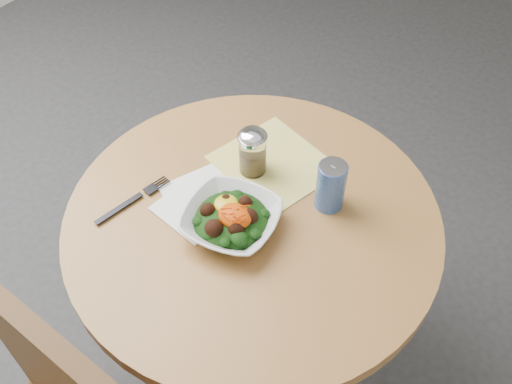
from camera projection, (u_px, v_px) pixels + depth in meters
ground at (253, 355)px, 1.92m from camera, size 6.00×6.00×0.00m
table at (253, 262)px, 1.51m from camera, size 0.90×0.90×0.75m
cloth_napkin at (273, 164)px, 1.47m from camera, size 0.32×0.31×0.00m
paper_napkins at (199, 201)px, 1.38m from camera, size 0.22×0.24×0.00m
salad_bowl at (231, 219)px, 1.31m from camera, size 0.25×0.25×0.08m
fork at (135, 199)px, 1.38m from camera, size 0.06×0.21×0.00m
spice_shaker at (253, 152)px, 1.41m from camera, size 0.07×0.07×0.13m
beverage_can at (331, 186)px, 1.33m from camera, size 0.07×0.07×0.13m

